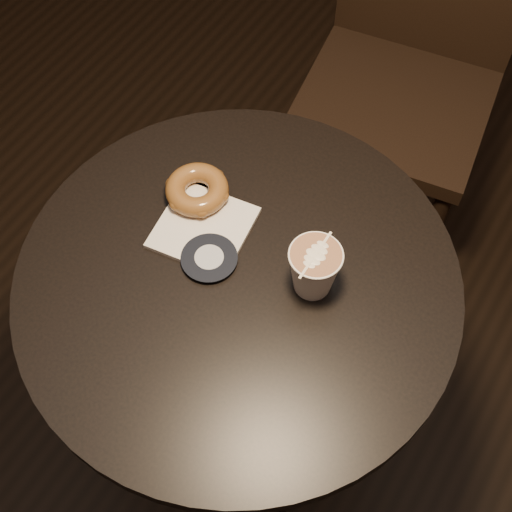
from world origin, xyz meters
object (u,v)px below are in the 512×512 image
(pastry_bag, at_px, (203,227))
(doughnut, at_px, (197,190))
(cafe_table, at_px, (240,332))
(latte_cup, at_px, (314,270))
(chair, at_px, (416,36))

(pastry_bag, distance_m, doughnut, 0.06)
(cafe_table, xyz_separation_m, doughnut, (-0.14, 0.09, 0.22))
(cafe_table, bearing_deg, pastry_bag, 154.12)
(latte_cup, bearing_deg, pastry_bag, -179.04)
(doughnut, relative_size, latte_cup, 1.15)
(pastry_bag, relative_size, doughnut, 1.36)
(chair, bearing_deg, cafe_table, -95.82)
(cafe_table, bearing_deg, doughnut, 146.38)
(chair, height_order, doughnut, chair)
(latte_cup, bearing_deg, cafe_table, -154.52)
(cafe_table, relative_size, latte_cup, 8.26)
(cafe_table, xyz_separation_m, chair, (-0.05, 0.81, 0.05))
(cafe_table, relative_size, chair, 0.70)
(pastry_bag, bearing_deg, latte_cup, -7.16)
(pastry_bag, height_order, doughnut, doughnut)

